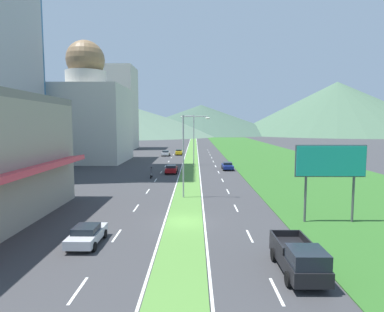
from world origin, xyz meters
TOP-DOWN VIEW (x-y plane):
  - ground_plane at (0.00, 0.00)m, footprint 600.00×600.00m
  - grass_median at (0.00, 60.00)m, footprint 3.20×240.00m
  - grass_verge_right at (20.60, 60.00)m, footprint 24.00×240.00m
  - lane_dash_left_1 at (-5.10, -11.73)m, footprint 0.16×2.80m
  - lane_dash_left_2 at (-5.10, -3.46)m, footprint 0.16×2.80m
  - lane_dash_left_3 at (-5.10, 4.81)m, footprint 0.16×2.80m
  - lane_dash_left_4 at (-5.10, 13.08)m, footprint 0.16×2.80m
  - lane_dash_left_5 at (-5.10, 21.35)m, footprint 0.16×2.80m
  - lane_dash_left_6 at (-5.10, 29.62)m, footprint 0.16×2.80m
  - lane_dash_left_7 at (-5.10, 37.89)m, footprint 0.16×2.80m
  - lane_dash_left_8 at (-5.10, 46.16)m, footprint 0.16×2.80m
  - lane_dash_left_9 at (-5.10, 54.43)m, footprint 0.16×2.80m
  - lane_dash_left_10 at (-5.10, 62.71)m, footprint 0.16×2.80m
  - lane_dash_left_11 at (-5.10, 70.98)m, footprint 0.16×2.80m
  - lane_dash_left_12 at (-5.10, 79.25)m, footprint 0.16×2.80m
  - lane_dash_right_1 at (5.10, -11.73)m, footprint 0.16×2.80m
  - lane_dash_right_2 at (5.10, -3.46)m, footprint 0.16×2.80m
  - lane_dash_right_3 at (5.10, 4.81)m, footprint 0.16×2.80m
  - lane_dash_right_4 at (5.10, 13.08)m, footprint 0.16×2.80m
  - lane_dash_right_5 at (5.10, 21.35)m, footprint 0.16×2.80m
  - lane_dash_right_6 at (5.10, 29.62)m, footprint 0.16×2.80m
  - lane_dash_right_7 at (5.10, 37.89)m, footprint 0.16×2.80m
  - lane_dash_right_8 at (5.10, 46.16)m, footprint 0.16×2.80m
  - lane_dash_right_9 at (5.10, 54.43)m, footprint 0.16×2.80m
  - lane_dash_right_10 at (5.10, 62.71)m, footprint 0.16×2.80m
  - lane_dash_right_11 at (5.10, 70.98)m, footprint 0.16×2.80m
  - lane_dash_right_12 at (5.10, 79.25)m, footprint 0.16×2.80m
  - edge_line_median_left at (-1.75, 60.00)m, footprint 0.16×240.00m
  - edge_line_median_right at (1.75, 60.00)m, footprint 0.16×240.00m
  - domed_building at (-23.69, 46.86)m, footprint 17.45×17.45m
  - midrise_colored at (-26.22, 84.20)m, footprint 13.39×13.39m
  - hill_far_left at (-63.98, 220.43)m, footprint 174.27×174.27m
  - hill_far_center at (6.01, 250.45)m, footprint 139.27×139.27m
  - hill_far_right at (116.01, 240.88)m, footprint 168.24×168.24m
  - street_lamp_near at (-0.09, 9.42)m, footprint 3.15×0.39m
  - street_lamp_mid at (0.38, 39.38)m, footprint 2.86×0.46m
  - billboard_roadside at (12.53, 0.06)m, footprint 6.08×0.28m
  - car_0 at (7.01, 33.09)m, footprint 2.01×4.70m
  - car_1 at (-3.55, 62.28)m, footprint 1.94×4.51m
  - car_2 at (-6.77, -5.29)m, footprint 2.00×4.22m
  - car_3 at (-3.20, 28.52)m, footprint 2.03×4.48m
  - car_4 at (-6.97, 59.46)m, footprint 2.04×4.22m
  - pickup_truck_0 at (6.80, -9.93)m, footprint 2.18×5.40m
  - motorcycle_rider at (-6.01, 23.37)m, footprint 0.36×2.00m

SIDE VIEW (x-z plane):
  - ground_plane at x=0.00m, z-range 0.00..0.00m
  - lane_dash_left_1 at x=-5.10m, z-range 0.00..0.01m
  - lane_dash_left_2 at x=-5.10m, z-range 0.00..0.01m
  - lane_dash_left_3 at x=-5.10m, z-range 0.00..0.01m
  - lane_dash_left_4 at x=-5.10m, z-range 0.00..0.01m
  - lane_dash_left_5 at x=-5.10m, z-range 0.00..0.01m
  - lane_dash_left_6 at x=-5.10m, z-range 0.00..0.01m
  - lane_dash_left_7 at x=-5.10m, z-range 0.00..0.01m
  - lane_dash_left_8 at x=-5.10m, z-range 0.00..0.01m
  - lane_dash_left_9 at x=-5.10m, z-range 0.00..0.01m
  - lane_dash_left_10 at x=-5.10m, z-range 0.00..0.01m
  - lane_dash_left_11 at x=-5.10m, z-range 0.00..0.01m
  - lane_dash_left_12 at x=-5.10m, z-range 0.00..0.01m
  - lane_dash_right_1 at x=5.10m, z-range 0.00..0.01m
  - lane_dash_right_2 at x=5.10m, z-range 0.00..0.01m
  - lane_dash_right_3 at x=5.10m, z-range 0.00..0.01m
  - lane_dash_right_4 at x=5.10m, z-range 0.00..0.01m
  - lane_dash_right_5 at x=5.10m, z-range 0.00..0.01m
  - lane_dash_right_6 at x=5.10m, z-range 0.00..0.01m
  - lane_dash_right_7 at x=5.10m, z-range 0.00..0.01m
  - lane_dash_right_8 at x=5.10m, z-range 0.00..0.01m
  - lane_dash_right_9 at x=5.10m, z-range 0.00..0.01m
  - lane_dash_right_10 at x=5.10m, z-range 0.00..0.01m
  - lane_dash_right_11 at x=5.10m, z-range 0.00..0.01m
  - lane_dash_right_12 at x=5.10m, z-range 0.00..0.01m
  - edge_line_median_left at x=-1.75m, z-range 0.00..0.01m
  - edge_line_median_right at x=1.75m, z-range 0.00..0.01m
  - grass_median at x=0.00m, z-range 0.00..0.06m
  - grass_verge_right at x=20.60m, z-range 0.00..0.06m
  - car_0 at x=7.01m, z-range 0.03..1.40m
  - car_2 at x=-6.77m, z-range 0.03..1.42m
  - car_4 at x=-6.97m, z-range 0.02..1.44m
  - car_3 at x=-3.20m, z-range 0.03..1.45m
  - motorcycle_rider at x=-6.01m, z-range -0.15..1.65m
  - car_1 at x=-3.55m, z-range 0.03..1.54m
  - pickup_truck_0 at x=6.80m, z-range -0.02..1.98m
  - billboard_roadside at x=12.53m, z-range 1.73..8.50m
  - street_lamp_near at x=-0.09m, z-range 0.73..10.26m
  - street_lamp_mid at x=0.38m, z-range 0.71..11.07m
  - domed_building at x=-23.69m, z-range -3.18..23.95m
  - hill_far_center at x=6.01m, z-range 0.00..24.61m
  - hill_far_left at x=-63.98m, z-range 0.00..26.66m
  - midrise_colored at x=-26.22m, z-range 0.00..27.70m
  - hill_far_right at x=116.01m, z-range 0.00..42.55m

